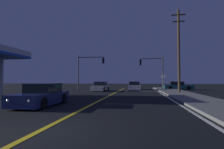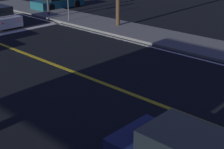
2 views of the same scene
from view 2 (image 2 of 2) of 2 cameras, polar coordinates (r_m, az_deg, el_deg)
name	(u,v)px [view 2 (image 2 of 2)]	position (r m, az deg, el deg)	size (l,w,h in m)	color
sidewalk_right	(194,44)	(19.42, 13.71, 4.98)	(3.20, 41.67, 0.15)	slate
lane_line_center	(101,82)	(13.91, -1.86, -1.35)	(0.20, 39.35, 0.01)	gold
lane_line_edge_right	(175,53)	(17.92, 10.67, 3.61)	(0.16, 39.35, 0.01)	silver
stop_bar	(25,30)	(23.21, -14.56, 7.40)	(5.72, 0.50, 0.01)	silver
car_lead_oncoming_teal	(57,2)	(30.30, -9.25, 12.13)	(4.64, 1.97, 1.34)	#195960
street_sign_corner	(68,1)	(24.41, -7.49, 12.29)	(0.56, 0.09, 2.30)	slate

